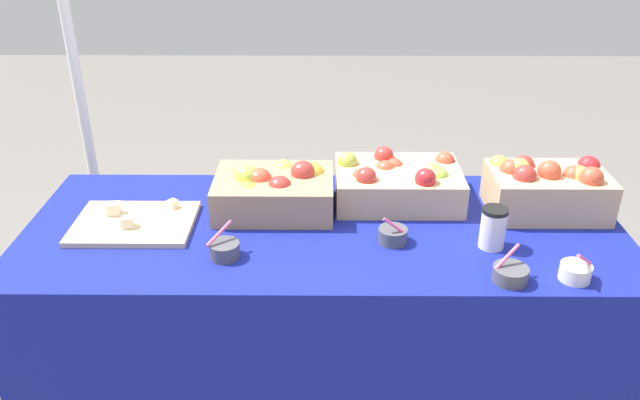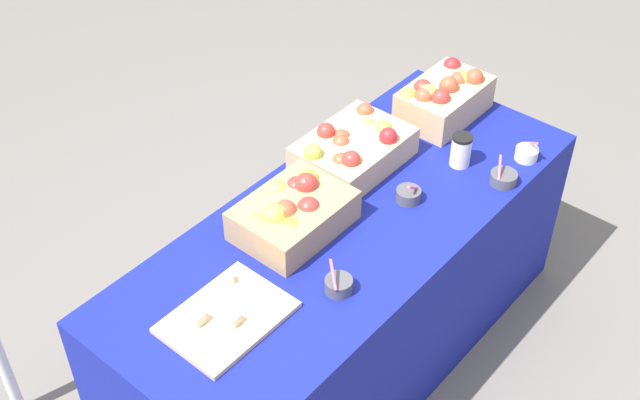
{
  "view_description": "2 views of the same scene",
  "coord_description": "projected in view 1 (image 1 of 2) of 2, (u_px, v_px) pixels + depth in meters",
  "views": [
    {
      "loc": [
        0.0,
        -1.78,
        1.74
      ],
      "look_at": [
        -0.01,
        0.03,
        0.81
      ],
      "focal_mm": 35.96,
      "sensor_mm": 36.0,
      "label": 1
    },
    {
      "loc": [
        -1.7,
        -1.31,
        2.66
      ],
      "look_at": [
        -0.07,
        0.08,
        0.82
      ],
      "focal_mm": 46.41,
      "sensor_mm": 36.0,
      "label": 2
    }
  ],
  "objects": [
    {
      "name": "apple_crate_middle",
      "position": [
        397.0,
        182.0,
        2.18
      ],
      "size": [
        0.42,
        0.3,
        0.16
      ],
      "color": "tan",
      "rests_on": "table"
    },
    {
      "name": "sample_bowl_near",
      "position": [
        391.0,
        235.0,
        1.94
      ],
      "size": [
        0.09,
        0.09,
        0.09
      ],
      "color": "#4C4C51",
      "rests_on": "table"
    },
    {
      "name": "ground_plane",
      "position": [
        322.0,
        399.0,
        2.38
      ],
      "size": [
        10.0,
        10.0,
        0.0
      ],
      "primitive_type": "plane",
      "color": "slate"
    },
    {
      "name": "sample_bowl_extra",
      "position": [
        509.0,
        274.0,
        1.76
      ],
      "size": [
        0.1,
        0.1,
        0.1
      ],
      "color": "#4C4C51",
      "rests_on": "table"
    },
    {
      "name": "table",
      "position": [
        323.0,
        319.0,
        2.21
      ],
      "size": [
        1.9,
        0.76,
        0.74
      ],
      "primitive_type": "cube",
      "color": "navy",
      "rests_on": "ground_plane"
    },
    {
      "name": "sample_bowl_mid",
      "position": [
        223.0,
        250.0,
        1.86
      ],
      "size": [
        0.09,
        0.1,
        0.1
      ],
      "color": "#4C4C51",
      "rests_on": "table"
    },
    {
      "name": "cutting_board_front",
      "position": [
        133.0,
        223.0,
        2.04
      ],
      "size": [
        0.37,
        0.28,
        0.06
      ],
      "color": "#D1B284",
      "rests_on": "table"
    },
    {
      "name": "tent_pole",
      "position": [
        72.0,
        57.0,
        2.57
      ],
      "size": [
        0.04,
        0.04,
        2.16
      ],
      "primitive_type": "cylinder",
      "color": "white",
      "rests_on": "ground_plane"
    },
    {
      "name": "apple_crate_right",
      "position": [
        273.0,
        189.0,
        2.11
      ],
      "size": [
        0.39,
        0.28,
        0.16
      ],
      "color": "tan",
      "rests_on": "table"
    },
    {
      "name": "sample_bowl_far",
      "position": [
        574.0,
        272.0,
        1.76
      ],
      "size": [
        0.09,
        0.09,
        0.11
      ],
      "color": "silver",
      "rests_on": "table"
    },
    {
      "name": "coffee_cup",
      "position": [
        492.0,
        228.0,
        1.9
      ],
      "size": [
        0.08,
        0.08,
        0.13
      ],
      "color": "silver",
      "rests_on": "table"
    },
    {
      "name": "apple_crate_left",
      "position": [
        545.0,
        187.0,
        2.09
      ],
      "size": [
        0.38,
        0.24,
        0.19
      ],
      "color": "tan",
      "rests_on": "table"
    }
  ]
}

